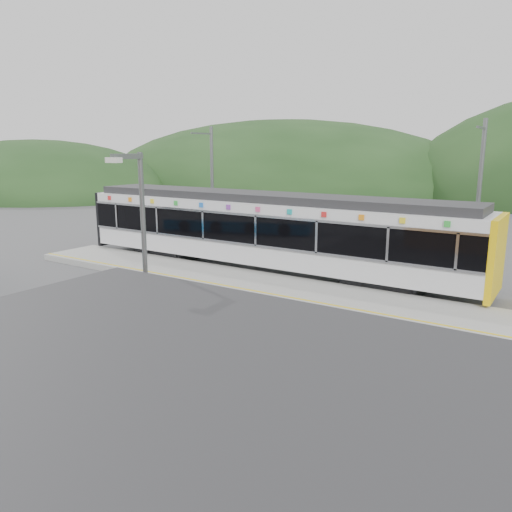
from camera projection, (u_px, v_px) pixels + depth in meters
The scene contains 9 objects.
ground at pixel (220, 311), 18.20m from camera, with size 120.00×120.00×0.00m, color #4C4C4F.
hills at pixel (431, 302), 19.23m from camera, with size 146.00×149.00×26.00m.
platform at pixel (268, 286), 20.87m from camera, with size 26.00×3.20×0.30m, color #9E9E99.
yellow_line at pixel (251, 290), 19.77m from camera, with size 26.00×0.10×0.01m, color yellow.
train at pixel (264, 229), 23.68m from camera, with size 20.44×3.01×3.74m.
catenary_mast_west at pixel (212, 187), 28.18m from camera, with size 0.18×1.80×7.00m.
catenary_mast_east at pixel (478, 201), 20.71m from camera, with size 0.18×1.80×7.00m.
station_shelter at pixel (175, 444), 7.29m from camera, with size 9.20×6.20×3.00m.
lamp_post at pixel (141, 249), 12.10m from camera, with size 0.36×1.02×5.72m.
Camera 1 is at (10.57, -13.85, 5.79)m, focal length 35.00 mm.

